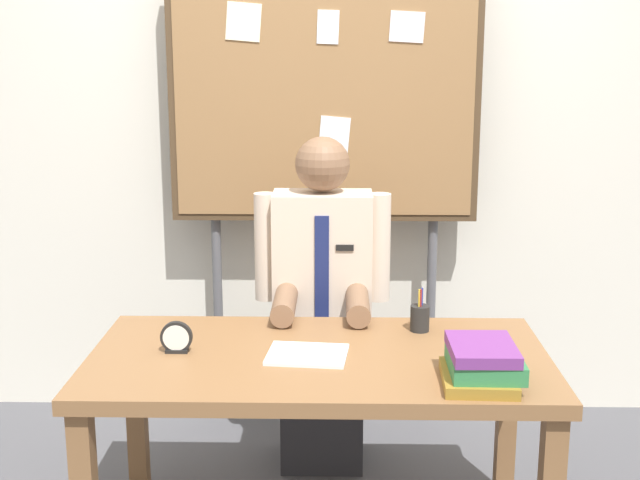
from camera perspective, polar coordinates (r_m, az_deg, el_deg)
The scene contains 8 objects.
back_wall at distance 4.01m, azimuth 0.33°, elevation 7.24°, with size 6.40×0.08×2.70m, color silver.
desk at distance 2.94m, azimuth -0.08°, elevation -9.24°, with size 1.55×0.81×0.73m.
person at distance 3.54m, azimuth 0.15°, elevation -5.12°, with size 0.55×0.56×1.39m.
bulletin_board at distance 3.80m, azimuth 0.28°, elevation 9.72°, with size 1.37×0.09×2.15m.
book_stack at distance 2.70m, azimuth 10.75°, elevation -8.10°, with size 0.25×0.28×0.13m.
open_notebook at distance 2.88m, azimuth -0.86°, elevation -7.64°, with size 0.26×0.21×0.01m, color white.
desk_clock at distance 2.95m, azimuth -9.55°, elevation -6.50°, with size 0.11×0.04×0.11m.
pen_holder at distance 3.14m, azimuth 6.67°, elevation -5.17°, with size 0.07×0.07×0.16m.
Camera 1 is at (0.06, -2.72, 1.75)m, focal length 48.00 mm.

